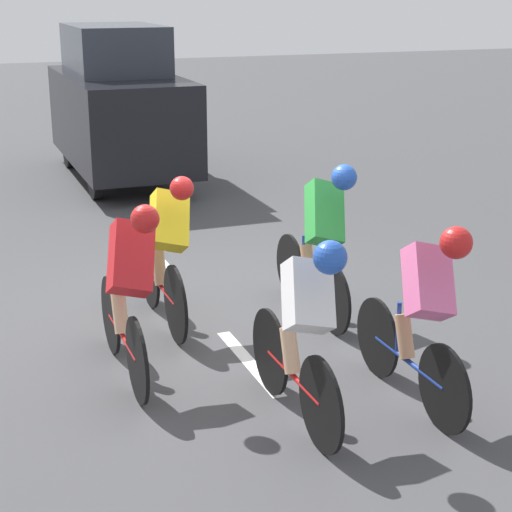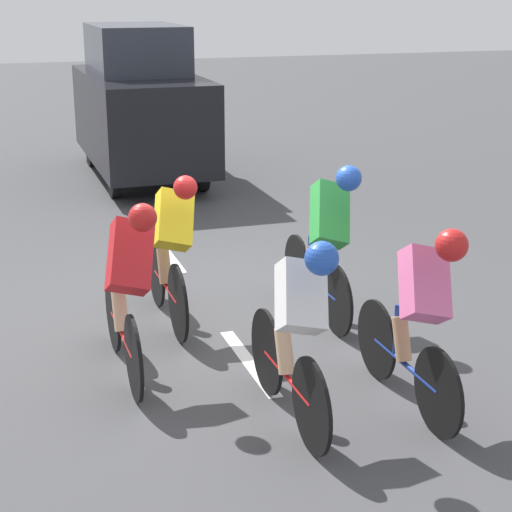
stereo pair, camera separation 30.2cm
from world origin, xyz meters
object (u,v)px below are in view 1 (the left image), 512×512
Objects in this scene: cyclist_pink at (423,309)px; support_car at (119,105)px; cyclist_yellow at (167,248)px; cyclist_white at (304,325)px; cyclist_red at (129,287)px; cyclist_green at (321,235)px.

cyclist_pink is 0.41× the size of support_car.
support_car is at bearing -98.33° from cyclist_yellow.
cyclist_white is at bearing 86.50° from support_car.
cyclist_red is 2.31m from cyclist_pink.
cyclist_white is at bearing 130.05° from cyclist_red.
cyclist_white is at bearing 100.97° from cyclist_yellow.
cyclist_green is (-1.43, 0.29, 0.05)m from cyclist_yellow.
cyclist_green is (-1.01, -1.90, 0.05)m from cyclist_white.
cyclist_red is 1.15m from cyclist_yellow.
cyclist_red reaches higher than cyclist_yellow.
cyclist_green is (-2.01, -0.71, 0.03)m from cyclist_red.
support_car reaches higher than cyclist_yellow.
cyclist_green is at bearing 93.96° from support_car.
cyclist_white is 2.15m from cyclist_green.
support_car is (-0.96, -6.55, 0.44)m from cyclist_yellow.
cyclist_green reaches higher than cyclist_yellow.
cyclist_yellow is 0.41× the size of support_car.
cyclist_yellow is at bearing -11.50° from cyclist_green.
cyclist_pink is at bearing 147.67° from cyclist_red.
cyclist_red is at bearing -49.95° from cyclist_white.
cyclist_red is at bearing 78.50° from support_car.
cyclist_white is 0.99× the size of cyclist_pink.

